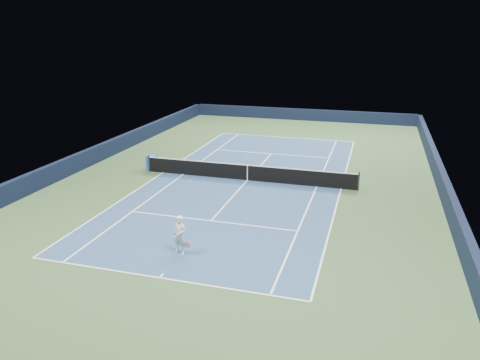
# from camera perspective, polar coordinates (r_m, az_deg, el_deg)

# --- Properties ---
(ground) EXTENTS (40.00, 40.00, 0.00)m
(ground) POSITION_cam_1_polar(r_m,az_deg,el_deg) (27.79, 0.91, -0.04)
(ground) COLOR #2F4A28
(ground) RESTS_ON ground
(wall_far) EXTENTS (22.00, 0.35, 1.10)m
(wall_far) POSITION_cam_1_polar(r_m,az_deg,el_deg) (46.54, 7.54, 7.92)
(wall_far) COLOR black
(wall_far) RESTS_ON ground
(wall_right) EXTENTS (0.35, 40.00, 1.10)m
(wall_right) POSITION_cam_1_polar(r_m,az_deg,el_deg) (26.98, 23.66, -0.95)
(wall_right) COLOR black
(wall_right) RESTS_ON ground
(wall_left) EXTENTS (0.35, 40.00, 1.10)m
(wall_left) POSITION_cam_1_polar(r_m,az_deg,el_deg) (32.14, -18.04, 2.59)
(wall_left) COLOR black
(wall_left) RESTS_ON ground
(court_surface) EXTENTS (10.97, 23.77, 0.01)m
(court_surface) POSITION_cam_1_polar(r_m,az_deg,el_deg) (27.79, 0.91, -0.03)
(court_surface) COLOR navy
(court_surface) RESTS_ON ground
(baseline_far) EXTENTS (10.97, 0.08, 0.00)m
(baseline_far) POSITION_cam_1_polar(r_m,az_deg,el_deg) (38.97, 5.63, 5.20)
(baseline_far) COLOR white
(baseline_far) RESTS_ON ground
(baseline_near) EXTENTS (10.97, 0.08, 0.00)m
(baseline_near) POSITION_cam_1_polar(r_m,az_deg,el_deg) (17.57, -9.78, -11.67)
(baseline_near) COLOR white
(baseline_near) RESTS_ON ground
(sideline_doubles_right) EXTENTS (0.08, 23.77, 0.00)m
(sideline_doubles_right) POSITION_cam_1_polar(r_m,az_deg,el_deg) (26.93, 12.23, -1.05)
(sideline_doubles_right) COLOR white
(sideline_doubles_right) RESTS_ON ground
(sideline_doubles_left) EXTENTS (0.08, 23.77, 0.00)m
(sideline_doubles_left) POSITION_cam_1_polar(r_m,az_deg,el_deg) (29.66, -9.35, 0.91)
(sideline_doubles_left) COLOR white
(sideline_doubles_left) RESTS_ON ground
(sideline_singles_right) EXTENTS (0.08, 23.77, 0.00)m
(sideline_singles_right) POSITION_cam_1_polar(r_m,az_deg,el_deg) (27.04, 9.34, -0.79)
(sideline_singles_right) COLOR white
(sideline_singles_right) RESTS_ON ground
(sideline_singles_left) EXTENTS (0.08, 23.77, 0.00)m
(sideline_singles_left) POSITION_cam_1_polar(r_m,az_deg,el_deg) (29.11, -6.92, 0.69)
(sideline_singles_left) COLOR white
(sideline_singles_left) RESTS_ON ground
(service_line_far) EXTENTS (8.23, 0.08, 0.00)m
(service_line_far) POSITION_cam_1_polar(r_m,az_deg,el_deg) (33.75, 3.83, 3.22)
(service_line_far) COLOR white
(service_line_far) RESTS_ON ground
(service_line_near) EXTENTS (8.23, 0.08, 0.00)m
(service_line_near) POSITION_cam_1_polar(r_m,az_deg,el_deg) (22.08, -3.57, -4.98)
(service_line_near) COLOR white
(service_line_near) RESTS_ON ground
(center_service_line) EXTENTS (0.08, 12.80, 0.00)m
(center_service_line) POSITION_cam_1_polar(r_m,az_deg,el_deg) (27.79, 0.91, -0.02)
(center_service_line) COLOR white
(center_service_line) RESTS_ON ground
(center_mark_far) EXTENTS (0.08, 0.30, 0.00)m
(center_mark_far) POSITION_cam_1_polar(r_m,az_deg,el_deg) (38.83, 5.58, 5.15)
(center_mark_far) COLOR white
(center_mark_far) RESTS_ON ground
(center_mark_near) EXTENTS (0.08, 0.30, 0.00)m
(center_mark_near) POSITION_cam_1_polar(r_m,az_deg,el_deg) (17.68, -9.57, -11.44)
(center_mark_near) COLOR white
(center_mark_near) RESTS_ON ground
(tennis_net) EXTENTS (12.90, 0.10, 1.07)m
(tennis_net) POSITION_cam_1_polar(r_m,az_deg,el_deg) (27.64, 0.91, 0.95)
(tennis_net) COLOR black
(tennis_net) RESTS_ON ground
(sponsor_cube) EXTENTS (0.63, 0.54, 0.95)m
(sponsor_cube) POSITION_cam_1_polar(r_m,az_deg,el_deg) (30.21, -10.69, 2.08)
(sponsor_cube) COLOR blue
(sponsor_cube) RESTS_ON ground
(tennis_player) EXTENTS (0.79, 1.29, 2.79)m
(tennis_player) POSITION_cam_1_polar(r_m,az_deg,el_deg) (18.84, -7.33, -6.67)
(tennis_player) COLOR white
(tennis_player) RESTS_ON ground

